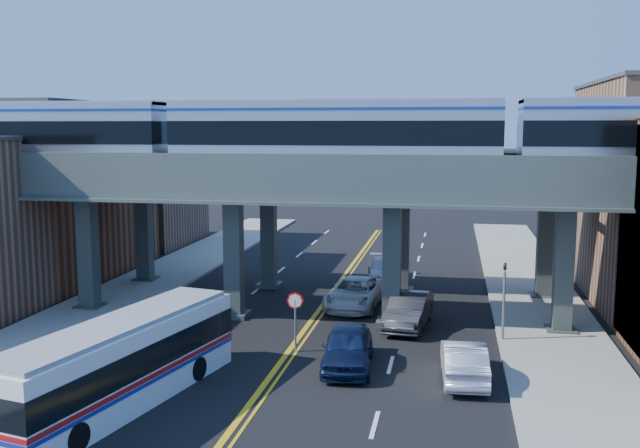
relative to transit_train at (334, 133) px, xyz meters
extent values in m
plane|color=black|center=(-1.12, -8.00, -9.33)|extent=(120.00, 120.00, 0.00)
cube|color=gray|center=(-12.62, 2.00, -9.25)|extent=(5.00, 70.00, 0.16)
cube|color=gray|center=(10.38, 2.00, -9.25)|extent=(5.00, 70.00, 0.16)
cube|color=brown|center=(-19.62, 8.00, -3.83)|extent=(8.00, 14.00, 11.00)
cube|color=#8C6248|center=(-19.62, 21.00, -5.33)|extent=(8.00, 10.00, 8.00)
cube|color=brown|center=(17.38, 21.00, -4.83)|extent=(8.00, 10.00, 9.00)
cube|color=#39423F|center=(-13.12, 0.00, -6.33)|extent=(0.85, 0.85, 6.00)
cube|color=#39423F|center=(-5.12, 0.00, -6.33)|extent=(0.85, 0.85, 6.00)
cube|color=#39423F|center=(2.88, 0.00, -6.33)|extent=(0.85, 0.85, 6.00)
cube|color=#39423F|center=(10.88, 0.00, -6.33)|extent=(0.85, 0.85, 6.00)
cube|color=#4E5A55|center=(-1.12, 0.00, -2.63)|extent=(52.00, 3.60, 1.40)
cube|color=#39423F|center=(-13.12, 7.00, -6.33)|extent=(0.85, 0.85, 6.00)
cube|color=#39423F|center=(-5.12, 7.00, -6.33)|extent=(0.85, 0.85, 6.00)
cube|color=#39423F|center=(2.88, 7.00, -6.33)|extent=(0.85, 0.85, 6.00)
cube|color=#39423F|center=(10.88, 7.00, -6.33)|extent=(0.85, 0.85, 6.00)
cube|color=#4E5A55|center=(-1.12, 7.00, -2.63)|extent=(52.00, 3.60, 1.40)
cube|color=black|center=(-11.51, 0.00, -1.80)|extent=(2.28, 2.28, 0.26)
cube|color=#B1B4BB|center=(-16.55, 0.00, -0.02)|extent=(15.75, 3.00, 3.32)
cube|color=black|center=(-16.55, 0.00, 0.13)|extent=(15.77, 3.06, 1.14)
cube|color=black|center=(-5.04, 0.00, -1.80)|extent=(2.28, 2.28, 0.26)
cube|color=black|center=(5.04, 0.00, -1.80)|extent=(2.28, 2.28, 0.26)
cube|color=#B1B4BB|center=(0.00, 0.00, -0.02)|extent=(15.75, 3.00, 3.32)
cube|color=black|center=(0.00, 0.00, 0.13)|extent=(15.77, 3.06, 1.14)
cube|color=black|center=(11.51, 0.00, -1.80)|extent=(2.28, 2.28, 0.26)
cylinder|color=slate|center=(-0.82, -5.00, -8.18)|extent=(0.09, 0.09, 2.30)
cylinder|color=red|center=(-0.82, -5.00, -7.08)|extent=(0.76, 0.04, 0.76)
cylinder|color=slate|center=(8.08, -2.00, -7.73)|extent=(0.12, 0.12, 3.20)
imported|color=black|center=(8.08, -2.00, -5.68)|extent=(0.15, 0.18, 0.90)
cube|color=white|center=(-5.51, -11.89, -7.91)|extent=(4.68, 11.30, 2.85)
cube|color=black|center=(-5.51, -11.89, -7.54)|extent=(4.75, 11.35, 0.97)
cube|color=#B21419|center=(-5.51, -11.89, -8.18)|extent=(4.74, 11.35, 0.17)
cylinder|color=black|center=(-6.26, -15.35, -8.87)|extent=(2.63, 1.43, 0.92)
cylinder|color=black|center=(-4.86, -8.87, -8.87)|extent=(2.63, 1.43, 0.92)
imported|color=#0F1A39|center=(1.68, -6.60, -8.50)|extent=(2.34, 5.00, 1.66)
imported|color=#2A2A2C|center=(3.75, -0.25, -8.51)|extent=(2.30, 5.16, 1.65)
imported|color=silver|center=(0.68, 3.04, -8.56)|extent=(3.03, 5.79, 1.56)
imported|color=silver|center=(1.62, 9.80, -8.61)|extent=(2.68, 5.21, 1.44)
imported|color=silver|center=(6.28, -7.21, -8.57)|extent=(1.88, 4.70, 1.52)
camera|label=1|loc=(5.67, -34.09, 0.32)|focal=40.00mm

